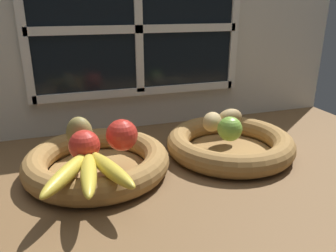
{
  "coord_description": "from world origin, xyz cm",
  "views": [
    {
      "loc": [
        -24.27,
        -72.64,
        37.67
      ],
      "look_at": [
        -0.08,
        -0.28,
        9.92
      ],
      "focal_mm": 35.6,
      "sensor_mm": 36.0,
      "label": 1
    }
  ],
  "objects_px": {
    "fruit_bowl_left": "(98,162)",
    "pear_brown": "(80,133)",
    "apple_red_front": "(84,145)",
    "fruit_bowl_right": "(230,144)",
    "banana_bunch_front": "(89,170)",
    "potato_back": "(230,118)",
    "potato_oblong": "(212,122)",
    "lime_near": "(230,129)",
    "apple_red_right": "(122,135)"
  },
  "relations": [
    {
      "from": "apple_red_front",
      "to": "potato_back",
      "type": "relative_size",
      "value": 0.91
    },
    {
      "from": "fruit_bowl_right",
      "to": "banana_bunch_front",
      "type": "distance_m",
      "value": 0.4
    },
    {
      "from": "potato_back",
      "to": "banana_bunch_front",
      "type": "bearing_deg",
      "value": -156.32
    },
    {
      "from": "apple_red_right",
      "to": "fruit_bowl_right",
      "type": "bearing_deg",
      "value": 3.05
    },
    {
      "from": "apple_red_right",
      "to": "potato_oblong",
      "type": "xyz_separation_m",
      "value": [
        0.25,
        0.05,
        -0.01
      ]
    },
    {
      "from": "fruit_bowl_left",
      "to": "potato_back",
      "type": "bearing_deg",
      "value": 7.61
    },
    {
      "from": "banana_bunch_front",
      "to": "lime_near",
      "type": "relative_size",
      "value": 3.31
    },
    {
      "from": "fruit_bowl_right",
      "to": "apple_red_right",
      "type": "relative_size",
      "value": 4.6
    },
    {
      "from": "banana_bunch_front",
      "to": "potato_back",
      "type": "distance_m",
      "value": 0.44
    },
    {
      "from": "potato_oblong",
      "to": "potato_back",
      "type": "distance_m",
      "value": 0.07
    },
    {
      "from": "fruit_bowl_right",
      "to": "banana_bunch_front",
      "type": "height_order",
      "value": "banana_bunch_front"
    },
    {
      "from": "fruit_bowl_right",
      "to": "apple_red_front",
      "type": "distance_m",
      "value": 0.39
    },
    {
      "from": "fruit_bowl_right",
      "to": "potato_back",
      "type": "xyz_separation_m",
      "value": [
        0.02,
        0.05,
        0.06
      ]
    },
    {
      "from": "apple_red_right",
      "to": "banana_bunch_front",
      "type": "height_order",
      "value": "apple_red_right"
    },
    {
      "from": "potato_oblong",
      "to": "fruit_bowl_right",
      "type": "bearing_deg",
      "value": -37.87
    },
    {
      "from": "fruit_bowl_right",
      "to": "pear_brown",
      "type": "height_order",
      "value": "pear_brown"
    },
    {
      "from": "banana_bunch_front",
      "to": "fruit_bowl_right",
      "type": "bearing_deg",
      "value": 18.44
    },
    {
      "from": "fruit_bowl_left",
      "to": "pear_brown",
      "type": "height_order",
      "value": "pear_brown"
    },
    {
      "from": "fruit_bowl_right",
      "to": "potato_back",
      "type": "bearing_deg",
      "value": 65.56
    },
    {
      "from": "fruit_bowl_right",
      "to": "potato_back",
      "type": "height_order",
      "value": "potato_back"
    },
    {
      "from": "pear_brown",
      "to": "potato_back",
      "type": "bearing_deg",
      "value": 4.45
    },
    {
      "from": "banana_bunch_front",
      "to": "potato_oblong",
      "type": "bearing_deg",
      "value": 25.03
    },
    {
      "from": "potato_oblong",
      "to": "lime_near",
      "type": "bearing_deg",
      "value": -81.35
    },
    {
      "from": "fruit_bowl_right",
      "to": "apple_red_front",
      "type": "xyz_separation_m",
      "value": [
        -0.38,
        -0.04,
        0.07
      ]
    },
    {
      "from": "pear_brown",
      "to": "lime_near",
      "type": "height_order",
      "value": "pear_brown"
    },
    {
      "from": "pear_brown",
      "to": "lime_near",
      "type": "distance_m",
      "value": 0.36
    },
    {
      "from": "potato_back",
      "to": "potato_oblong",
      "type": "bearing_deg",
      "value": -164.05
    },
    {
      "from": "fruit_bowl_left",
      "to": "pear_brown",
      "type": "distance_m",
      "value": 0.08
    },
    {
      "from": "fruit_bowl_left",
      "to": "potato_back",
      "type": "distance_m",
      "value": 0.38
    },
    {
      "from": "potato_oblong",
      "to": "potato_back",
      "type": "height_order",
      "value": "potato_oblong"
    },
    {
      "from": "banana_bunch_front",
      "to": "apple_red_right",
      "type": "bearing_deg",
      "value": 51.66
    },
    {
      "from": "fruit_bowl_left",
      "to": "potato_oblong",
      "type": "height_order",
      "value": "potato_oblong"
    },
    {
      "from": "apple_red_right",
      "to": "lime_near",
      "type": "distance_m",
      "value": 0.26
    },
    {
      "from": "apple_red_front",
      "to": "fruit_bowl_left",
      "type": "bearing_deg",
      "value": 55.92
    },
    {
      "from": "fruit_bowl_right",
      "to": "potato_oblong",
      "type": "bearing_deg",
      "value": 142.13
    },
    {
      "from": "potato_back",
      "to": "apple_red_front",
      "type": "bearing_deg",
      "value": -167.09
    },
    {
      "from": "fruit_bowl_left",
      "to": "apple_red_front",
      "type": "bearing_deg",
      "value": -124.08
    },
    {
      "from": "fruit_bowl_right",
      "to": "fruit_bowl_left",
      "type": "bearing_deg",
      "value": -180.0
    },
    {
      "from": "banana_bunch_front",
      "to": "potato_oblong",
      "type": "relative_size",
      "value": 3.08
    },
    {
      "from": "apple_red_right",
      "to": "potato_oblong",
      "type": "relative_size",
      "value": 1.12
    },
    {
      "from": "apple_red_front",
      "to": "banana_bunch_front",
      "type": "distance_m",
      "value": 0.09
    },
    {
      "from": "potato_oblong",
      "to": "apple_red_right",
      "type": "bearing_deg",
      "value": -169.35
    },
    {
      "from": "apple_red_front",
      "to": "potato_oblong",
      "type": "relative_size",
      "value": 1.03
    },
    {
      "from": "fruit_bowl_right",
      "to": "potato_back",
      "type": "distance_m",
      "value": 0.08
    },
    {
      "from": "fruit_bowl_right",
      "to": "apple_red_front",
      "type": "bearing_deg",
      "value": -173.64
    },
    {
      "from": "pear_brown",
      "to": "potato_oblong",
      "type": "distance_m",
      "value": 0.34
    },
    {
      "from": "fruit_bowl_left",
      "to": "potato_back",
      "type": "xyz_separation_m",
      "value": [
        0.37,
        0.05,
        0.06
      ]
    },
    {
      "from": "pear_brown",
      "to": "potato_oblong",
      "type": "xyz_separation_m",
      "value": [
        0.34,
        0.01,
        -0.01
      ]
    },
    {
      "from": "potato_back",
      "to": "apple_red_right",
      "type": "bearing_deg",
      "value": -168.27
    },
    {
      "from": "pear_brown",
      "to": "lime_near",
      "type": "bearing_deg",
      "value": -9.93
    }
  ]
}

